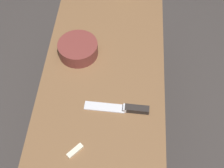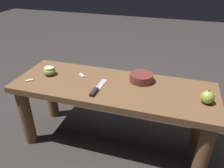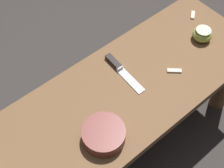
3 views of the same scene
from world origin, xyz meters
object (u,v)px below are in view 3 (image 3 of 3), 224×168
knife (119,68)px  bowl (104,135)px  wooden_bench (119,107)px  apple_cut (202,34)px

knife → bowl: size_ratio=1.47×
wooden_bench → apple_cut: 0.46m
bowl → knife: bearing=-140.3°
apple_cut → bowl: apple_cut is taller
wooden_bench → bowl: (0.16, 0.10, 0.12)m
wooden_bench → knife: 0.16m
wooden_bench → knife: knife is taller
wooden_bench → knife: (-0.07, -0.09, 0.11)m
wooden_bench → apple_cut: apple_cut is taller
apple_cut → bowl: bearing=8.5°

